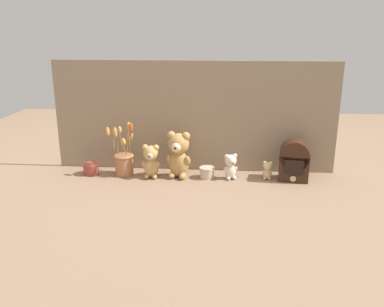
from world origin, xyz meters
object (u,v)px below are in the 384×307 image
object	(u,v)px
teddy_bear_large	(179,154)
teddy_bear_small	(231,166)
decorative_tin_tall	(207,173)
decorative_tin_short	(91,169)
vintage_radio	(294,161)
teddy_bear_medium	(151,160)
flower_vase	(124,161)
teddy_bear_tiny	(267,170)

from	to	relation	value
teddy_bear_large	teddy_bear_small	world-z (taller)	teddy_bear_large
decorative_tin_tall	decorative_tin_short	size ratio (longest dim) A/B	0.91
teddy_bear_large	vintage_radio	xyz separation A→B (m)	(0.68, 0.01, -0.03)
decorative_tin_short	teddy_bear_medium	bearing A→B (deg)	-3.80
flower_vase	teddy_bear_tiny	bearing A→B (deg)	-0.58
flower_vase	decorative_tin_short	world-z (taller)	flower_vase
teddy_bear_large	teddy_bear_medium	xyz separation A→B (m)	(-0.16, -0.02, -0.04)
vintage_radio	decorative_tin_tall	distance (m)	0.52
teddy_bear_tiny	flower_vase	bearing A→B (deg)	179.42
teddy_bear_large	teddy_bear_medium	world-z (taller)	teddy_bear_large
teddy_bear_tiny	decorative_tin_short	world-z (taller)	teddy_bear_tiny
teddy_bear_large	teddy_bear_tiny	size ratio (longest dim) A/B	2.53
teddy_bear_medium	decorative_tin_tall	world-z (taller)	teddy_bear_medium
teddy_bear_medium	decorative_tin_short	distance (m)	0.39
teddy_bear_small	decorative_tin_tall	bearing A→B (deg)	178.29
vintage_radio	teddy_bear_tiny	bearing A→B (deg)	-178.20
teddy_bear_medium	teddy_bear_tiny	xyz separation A→B (m)	(0.69, 0.02, -0.05)
flower_vase	decorative_tin_short	xyz separation A→B (m)	(-0.21, -0.01, -0.06)
teddy_bear_small	teddy_bear_tiny	xyz separation A→B (m)	(0.22, 0.01, -0.02)
decorative_tin_short	teddy_bear_large	bearing A→B (deg)	-0.61
teddy_bear_large	vintage_radio	bearing A→B (deg)	0.76
teddy_bear_small	flower_vase	xyz separation A→B (m)	(-0.65, 0.02, 0.01)
teddy_bear_small	flower_vase	world-z (taller)	flower_vase
teddy_bear_medium	vintage_radio	world-z (taller)	vintage_radio
vintage_radio	decorative_tin_short	world-z (taller)	vintage_radio
teddy_bear_large	decorative_tin_tall	world-z (taller)	teddy_bear_large
teddy_bear_tiny	decorative_tin_tall	bearing A→B (deg)	-178.73
flower_vase	teddy_bear_small	bearing A→B (deg)	-1.84
teddy_bear_tiny	decorative_tin_short	distance (m)	1.07
flower_vase	vintage_radio	distance (m)	1.02
flower_vase	vintage_radio	world-z (taller)	flower_vase
teddy_bear_tiny	decorative_tin_short	bearing A→B (deg)	179.92
teddy_bear_medium	teddy_bear_tiny	bearing A→B (deg)	1.95
teddy_bear_medium	decorative_tin_tall	size ratio (longest dim) A/B	2.29
teddy_bear_small	decorative_tin_short	bearing A→B (deg)	179.08
teddy_bear_large	flower_vase	xyz separation A→B (m)	(-0.34, 0.01, -0.06)
flower_vase	decorative_tin_tall	xyz separation A→B (m)	(0.51, -0.02, -0.06)
teddy_bear_tiny	flower_vase	xyz separation A→B (m)	(-0.86, 0.01, 0.03)
teddy_bear_large	decorative_tin_tall	distance (m)	0.20
decorative_tin_tall	decorative_tin_short	distance (m)	0.71
teddy_bear_large	teddy_bear_tiny	world-z (taller)	teddy_bear_large
teddy_bear_large	decorative_tin_short	bearing A→B (deg)	179.39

